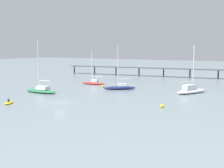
# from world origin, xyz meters

# --- Properties ---
(ground_plane) EXTENTS (400.00, 400.00, 0.00)m
(ground_plane) POSITION_xyz_m (0.00, 0.00, 0.00)
(ground_plane) COLOR gray
(pier) EXTENTS (78.04, 14.57, 7.09)m
(pier) POSITION_xyz_m (10.95, 59.24, 3.76)
(pier) COLOR #4C4C51
(pier) RESTS_ON ground_plane
(sailboat_red) EXTENTS (7.67, 2.68, 9.72)m
(sailboat_red) POSITION_xyz_m (-10.14, 26.39, 0.68)
(sailboat_red) COLOR red
(sailboat_red) RESTS_ON ground_plane
(sailboat_white) EXTENTS (6.25, 9.43, 11.50)m
(sailboat_white) POSITION_xyz_m (19.13, 24.83, 0.84)
(sailboat_white) COLOR white
(sailboat_white) RESTS_ON ground_plane
(sailboat_navy) EXTENTS (7.94, 6.47, 11.31)m
(sailboat_navy) POSITION_xyz_m (1.61, 21.44, 0.74)
(sailboat_navy) COLOR navy
(sailboat_navy) RESTS_ON ground_plane
(sailboat_green) EXTENTS (9.03, 2.82, 12.84)m
(sailboat_green) POSITION_xyz_m (-12.07, 7.09, 0.75)
(sailboat_green) COLOR #287F4C
(sailboat_green) RESTS_ON ground_plane
(dinghy_yellow) EXTENTS (2.33, 3.07, 1.14)m
(dinghy_yellow) POSITION_xyz_m (-7.78, -5.86, 0.21)
(dinghy_yellow) COLOR yellow
(dinghy_yellow) RESTS_ON ground_plane
(mooring_buoy_inner) EXTENTS (0.68, 0.68, 0.68)m
(mooring_buoy_inner) POSITION_xyz_m (-4.37, 22.43, 0.34)
(mooring_buoy_inner) COLOR yellow
(mooring_buoy_inner) RESTS_ON ground_plane
(mooring_buoy_far) EXTENTS (0.71, 0.71, 0.71)m
(mooring_buoy_far) POSITION_xyz_m (19.11, 5.85, 0.35)
(mooring_buoy_far) COLOR yellow
(mooring_buoy_far) RESTS_ON ground_plane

